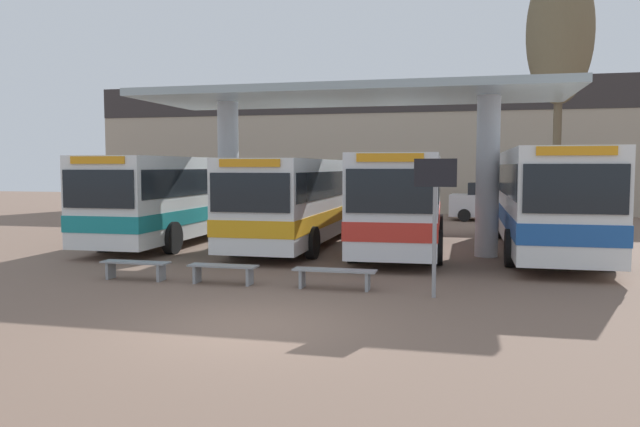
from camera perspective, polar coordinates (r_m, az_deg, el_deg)
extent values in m
plane|color=#755B4C|center=(11.29, -6.54, -10.17)|extent=(100.00, 100.00, 0.00)
cube|color=tan|center=(37.82, 7.85, 6.01)|extent=(40.00, 0.50, 7.91)
cube|color=#332D2D|center=(38.03, 7.89, 10.55)|extent=(40.00, 0.58, 1.90)
cylinder|color=silver|center=(21.66, -8.37, 3.44)|extent=(0.71, 0.71, 5.00)
cylinder|color=silver|center=(20.10, 15.07, 3.27)|extent=(0.71, 0.71, 5.00)
cube|color=#93A3A8|center=(20.57, 2.94, 10.74)|extent=(13.60, 5.22, 0.24)
cube|color=white|center=(24.17, -12.43, 1.67)|extent=(2.59, 11.19, 2.80)
cube|color=black|center=(24.15, -12.45, 2.94)|extent=(2.63, 10.74, 0.90)
cube|color=teal|center=(24.20, -12.40, 0.18)|extent=(2.63, 11.23, 0.50)
cube|color=black|center=(19.24, -19.64, 2.12)|extent=(2.29, 0.08, 1.12)
cube|color=orange|center=(19.23, -19.70, 4.63)|extent=(1.74, 0.07, 0.22)
cylinder|color=black|center=(21.83, -19.24, -1.95)|extent=(0.29, 1.05, 1.05)
cylinder|color=black|center=(20.62, -13.37, -2.18)|extent=(0.29, 1.05, 1.05)
cylinder|color=black|center=(27.55, -11.99, -0.54)|extent=(0.29, 1.05, 1.05)
cylinder|color=black|center=(26.59, -7.12, -0.65)|extent=(0.29, 1.05, 1.05)
cube|color=white|center=(22.49, -1.75, 1.45)|extent=(2.57, 10.92, 2.73)
cube|color=black|center=(22.47, -1.75, 2.77)|extent=(2.61, 10.48, 0.87)
cube|color=orange|center=(22.53, -1.74, -0.11)|extent=(2.61, 10.96, 0.49)
cube|color=black|center=(17.24, -6.46, 1.91)|extent=(2.31, 0.07, 1.09)
cube|color=orange|center=(17.23, -6.48, 4.62)|extent=(1.76, 0.06, 0.22)
cylinder|color=black|center=(19.77, -7.79, -2.45)|extent=(0.29, 1.00, 1.00)
cylinder|color=black|center=(19.02, -0.72, -2.68)|extent=(0.29, 1.00, 1.00)
cylinder|color=black|center=(25.79, -2.71, -0.83)|extent=(0.29, 1.00, 1.00)
cylinder|color=black|center=(25.22, 2.77, -0.95)|extent=(0.29, 1.00, 1.00)
cube|color=silver|center=(21.24, 7.53, 1.43)|extent=(2.88, 10.39, 2.86)
cube|color=black|center=(21.22, 7.55, 2.89)|extent=(2.90, 9.98, 0.91)
cube|color=red|center=(21.29, 7.52, -0.30)|extent=(2.92, 10.44, 0.51)
cube|color=black|center=(16.06, 6.37, 2.04)|extent=(2.26, 0.15, 1.14)
cube|color=orange|center=(16.05, 6.40, 5.11)|extent=(1.72, 0.12, 0.22)
cylinder|color=black|center=(18.31, 3.02, -2.93)|extent=(0.32, 1.03, 1.02)
cylinder|color=black|center=(18.13, 10.73, -3.07)|extent=(0.32, 1.03, 1.02)
cylinder|color=black|center=(24.26, 5.04, -1.15)|extent=(0.32, 1.03, 1.02)
cylinder|color=black|center=(24.12, 10.84, -1.24)|extent=(0.32, 1.03, 1.02)
cube|color=white|center=(22.10, 19.78, 1.53)|extent=(2.64, 12.28, 2.98)
cube|color=black|center=(22.08, 19.82, 3.00)|extent=(2.68, 11.79, 0.95)
cube|color=#1E519E|center=(22.14, 19.74, -0.21)|extent=(2.68, 12.32, 0.54)
cube|color=black|center=(15.98, 22.30, 2.09)|extent=(2.38, 0.07, 1.19)
cube|color=orange|center=(15.97, 22.39, 5.33)|extent=(1.81, 0.06, 0.22)
cylinder|color=black|center=(18.32, 16.98, -3.03)|extent=(0.28, 1.07, 1.07)
cylinder|color=black|center=(18.67, 24.95, -3.11)|extent=(0.28, 1.07, 1.07)
cylinder|color=black|center=(25.44, 15.95, -0.99)|extent=(0.28, 1.07, 1.07)
cylinder|color=black|center=(25.70, 21.73, -1.08)|extent=(0.28, 1.07, 1.07)
cube|color=gray|center=(16.20, -16.52, -4.30)|extent=(1.74, 0.44, 0.04)
cube|color=gray|center=(16.59, -18.59, -4.95)|extent=(0.07, 0.37, 0.42)
cube|color=gray|center=(15.90, -14.32, -5.25)|extent=(0.07, 0.37, 0.42)
cube|color=gray|center=(14.37, 1.34, -5.21)|extent=(1.93, 0.44, 0.04)
cube|color=gray|center=(14.59, -1.65, -5.98)|extent=(0.07, 0.37, 0.42)
cube|color=gray|center=(14.27, 4.38, -6.22)|extent=(0.07, 0.37, 0.42)
cube|color=gray|center=(15.18, -8.86, -4.74)|extent=(1.69, 0.44, 0.04)
cube|color=gray|center=(15.48, -11.17, -5.46)|extent=(0.07, 0.37, 0.42)
cube|color=gray|center=(14.97, -6.45, -5.74)|extent=(0.07, 0.37, 0.42)
cylinder|color=gray|center=(13.57, 10.42, -2.63)|extent=(0.09, 0.09, 2.39)
cube|color=black|center=(13.48, 10.51, 3.69)|extent=(0.90, 0.06, 0.60)
cylinder|color=brown|center=(28.86, 20.82, 5.25)|extent=(0.35, 0.35, 6.85)
ellipsoid|color=brown|center=(29.41, 21.10, 15.25)|extent=(2.78, 2.78, 6.13)
cube|color=silver|center=(33.53, 15.38, 0.71)|extent=(4.27, 2.16, 1.13)
cube|color=#1E2328|center=(33.49, 15.41, 2.21)|extent=(2.40, 1.88, 0.62)
cylinder|color=black|center=(34.48, 17.56, -0.02)|extent=(0.66, 0.26, 0.65)
cylinder|color=black|center=(32.61, 17.56, -0.26)|extent=(0.66, 0.26, 0.65)
cylinder|color=black|center=(34.57, 13.30, 0.08)|extent=(0.66, 0.26, 0.65)
cylinder|color=black|center=(32.70, 13.05, -0.16)|extent=(0.66, 0.26, 0.65)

